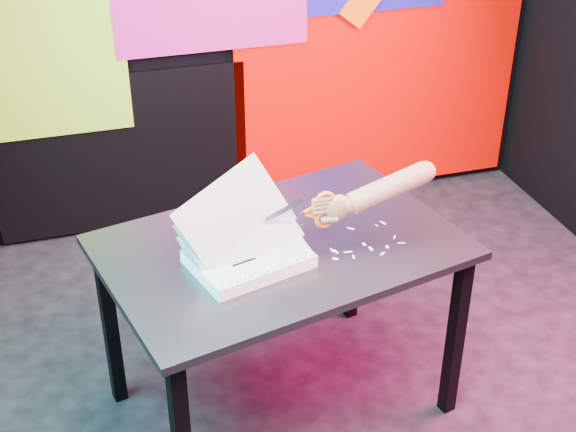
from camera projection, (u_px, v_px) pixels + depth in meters
name	position (u px, v px, depth m)	size (l,w,h in m)	color
room	(379.00, 67.00, 2.60)	(3.01, 3.01, 2.71)	black
backdrop	(274.00, 43.00, 4.02)	(2.88, 0.05, 2.08)	#D50500
work_table	(281.00, 264.00, 2.84)	(1.36, 1.06, 0.75)	black
printout_stack	(248.00, 256.00, 2.67)	(0.47, 0.36, 0.35)	white
scissors	(320.00, 211.00, 2.72)	(0.25, 0.02, 0.14)	#ACAFCF
hand_forearm	(380.00, 191.00, 2.76)	(0.44, 0.09, 0.17)	tan
paper_clippings	(363.00, 244.00, 2.79)	(0.28, 0.21, 0.00)	white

